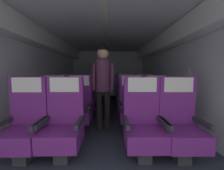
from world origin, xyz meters
name	(u,v)px	position (x,y,z in m)	size (l,w,h in m)	color
ground	(106,118)	(0.00, 3.34, -0.01)	(3.61, 7.07, 0.02)	#2D3342
fuselage_shell	(106,57)	(0.00, 3.61, 1.57)	(3.49, 6.72, 2.20)	silver
seat_a_left_window	(25,126)	(-1.03, 1.61, 0.46)	(0.52, 0.51, 1.10)	#38383D
seat_a_left_aisle	(63,125)	(-0.53, 1.63, 0.46)	(0.52, 0.51, 1.10)	#38383D
seat_a_right_aisle	(180,125)	(1.03, 1.61, 0.46)	(0.52, 0.51, 1.10)	#38383D
seat_a_right_window	(143,125)	(0.54, 1.62, 0.46)	(0.52, 0.51, 1.10)	#38383D
seat_b_left_window	(53,108)	(-1.03, 2.56, 0.46)	(0.52, 0.51, 1.10)	#38383D
seat_b_left_aisle	(79,108)	(-0.52, 2.56, 0.46)	(0.52, 0.51, 1.10)	#38383D
seat_b_right_aisle	(157,107)	(1.03, 2.55, 0.46)	(0.52, 0.51, 1.10)	#38383D
seat_b_right_window	(132,107)	(0.54, 2.57, 0.46)	(0.52, 0.51, 1.10)	#38383D
seat_c_left_window	(68,99)	(-1.03, 3.51, 0.46)	(0.52, 0.51, 1.10)	#38383D
seat_c_left_aisle	(87,99)	(-0.53, 3.51, 0.46)	(0.52, 0.51, 1.10)	#38383D
seat_c_right_aisle	(145,99)	(1.02, 3.48, 0.46)	(0.52, 0.51, 1.10)	#38383D
seat_c_right_window	(127,99)	(0.53, 3.48, 0.46)	(0.52, 0.51, 1.10)	#38383D
seat_d_left_window	(76,93)	(-1.03, 4.41, 0.46)	(0.52, 0.51, 1.10)	#38383D
seat_d_left_aisle	(91,93)	(-0.54, 4.42, 0.46)	(0.52, 0.51, 1.10)	#38383D
seat_d_right_aisle	(138,93)	(1.02, 4.43, 0.46)	(0.52, 0.51, 1.10)	#38383D
seat_d_right_window	(123,93)	(0.53, 4.42, 0.46)	(0.52, 0.51, 1.10)	#38383D
flight_attendant	(103,79)	(-0.04, 2.60, 1.03)	(0.43, 0.28, 1.66)	black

